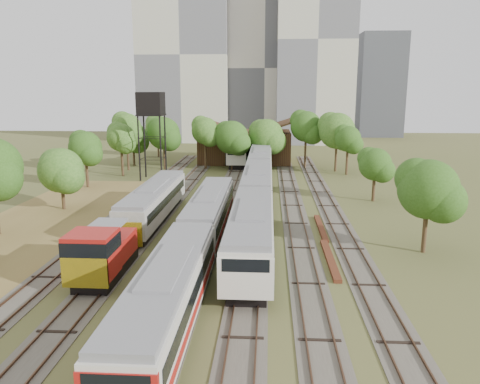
# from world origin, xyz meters

# --- Properties ---
(ground) EXTENTS (240.00, 240.00, 0.00)m
(ground) POSITION_xyz_m (0.00, 0.00, 0.00)
(ground) COLOR #475123
(ground) RESTS_ON ground
(dry_grass_patch) EXTENTS (14.00, 60.00, 0.04)m
(dry_grass_patch) POSITION_xyz_m (-18.00, 8.00, 0.02)
(dry_grass_patch) COLOR brown
(dry_grass_patch) RESTS_ON ground
(tracks) EXTENTS (24.60, 80.00, 0.19)m
(tracks) POSITION_xyz_m (-0.67, 25.00, 0.04)
(tracks) COLOR #4C473D
(tracks) RESTS_ON ground
(railcar_red_set) EXTENTS (3.00, 34.58, 3.71)m
(railcar_red_set) POSITION_xyz_m (-2.00, 5.15, 1.96)
(railcar_red_set) COLOR black
(railcar_red_set) RESTS_ON ground
(railcar_green_set) EXTENTS (3.30, 52.07, 4.08)m
(railcar_green_set) POSITION_xyz_m (2.00, 24.69, 2.16)
(railcar_green_set) COLOR black
(railcar_green_set) RESTS_ON ground
(railcar_rear) EXTENTS (3.26, 16.08, 4.03)m
(railcar_rear) POSITION_xyz_m (-2.00, 55.94, 2.13)
(railcar_rear) COLOR black
(railcar_rear) RESTS_ON ground
(shunter_locomotive) EXTENTS (2.97, 8.10, 3.89)m
(shunter_locomotive) POSITION_xyz_m (-8.00, 3.12, 1.89)
(shunter_locomotive) COLOR black
(shunter_locomotive) RESTS_ON ground
(old_grey_coach) EXTENTS (2.90, 18.00, 3.59)m
(old_grey_coach) POSITION_xyz_m (-8.00, 18.07, 1.96)
(old_grey_coach) COLOR black
(old_grey_coach) RESTS_ON ground
(water_tower) EXTENTS (3.62, 3.62, 12.49)m
(water_tower) POSITION_xyz_m (-13.54, 40.11, 10.53)
(water_tower) COLOR black
(water_tower) RESTS_ON ground
(rail_pile_near) EXTENTS (0.57, 8.61, 0.29)m
(rail_pile_near) POSITION_xyz_m (8.00, 7.72, 0.14)
(rail_pile_near) COLOR #592B19
(rail_pile_near) RESTS_ON ground
(rail_pile_far) EXTENTS (0.52, 8.30, 0.27)m
(rail_pile_far) POSITION_xyz_m (8.20, 16.08, 0.13)
(rail_pile_far) COLOR #592B19
(rail_pile_far) RESTS_ON ground
(maintenance_shed) EXTENTS (16.45, 11.55, 7.58)m
(maintenance_shed) POSITION_xyz_m (-1.00, 57.98, 2.91)
(maintenance_shed) COLOR #3B2115
(maintenance_shed) RESTS_ON ground
(tree_band_left) EXTENTS (7.73, 75.58, 8.77)m
(tree_band_left) POSITION_xyz_m (-19.90, 28.37, 5.32)
(tree_band_left) COLOR #382616
(tree_band_left) RESTS_ON ground
(tree_band_far) EXTENTS (38.65, 9.49, 9.40)m
(tree_band_far) POSITION_xyz_m (-0.82, 49.60, 6.02)
(tree_band_far) COLOR #382616
(tree_band_far) RESTS_ON ground
(tree_band_right) EXTENTS (4.80, 39.59, 7.52)m
(tree_band_right) POSITION_xyz_m (15.53, 24.39, 5.04)
(tree_band_right) COLOR #382616
(tree_band_right) RESTS_ON ground
(tower_left) EXTENTS (22.00, 16.00, 42.00)m
(tower_left) POSITION_xyz_m (-18.00, 95.00, 21.00)
(tower_left) COLOR beige
(tower_left) RESTS_ON ground
(tower_centre) EXTENTS (20.00, 18.00, 36.00)m
(tower_centre) POSITION_xyz_m (2.00, 100.00, 18.00)
(tower_centre) COLOR beige
(tower_centre) RESTS_ON ground
(tower_right) EXTENTS (18.00, 16.00, 48.00)m
(tower_right) POSITION_xyz_m (14.00, 92.00, 24.00)
(tower_right) COLOR beige
(tower_right) RESTS_ON ground
(tower_far_right) EXTENTS (12.00, 12.00, 28.00)m
(tower_far_right) POSITION_xyz_m (34.00, 110.00, 14.00)
(tower_far_right) COLOR #414349
(tower_far_right) RESTS_ON ground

